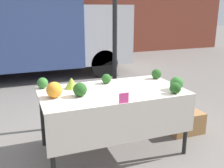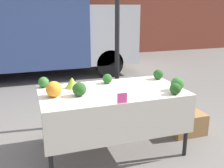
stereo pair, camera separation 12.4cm
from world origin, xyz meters
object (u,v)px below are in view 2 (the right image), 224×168
(produce_crate, at_px, (187,123))
(orange_cauliflower, at_px, (54,89))
(price_sign, at_px, (122,98))
(parked_truck, at_px, (34,26))

(produce_crate, bearing_deg, orange_cauliflower, -176.64)
(orange_cauliflower, distance_m, price_sign, 0.80)
(price_sign, bearing_deg, parked_truck, 97.24)
(price_sign, xyz_separation_m, produce_crate, (1.25, 0.56, -0.72))
(parked_truck, distance_m, orange_cauliflower, 4.61)
(price_sign, bearing_deg, produce_crate, 24.35)
(parked_truck, relative_size, orange_cauliflower, 27.15)
(parked_truck, height_order, price_sign, parked_truck)
(price_sign, bearing_deg, orange_cauliflower, 145.71)
(parked_truck, height_order, produce_crate, parked_truck)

